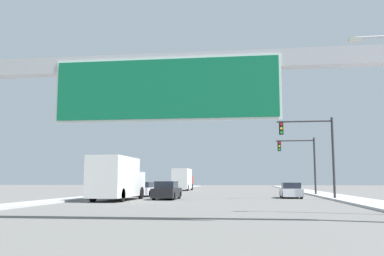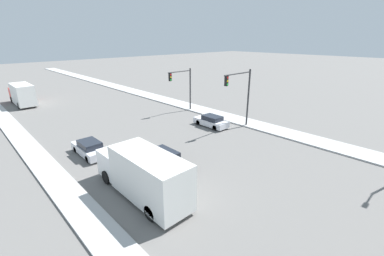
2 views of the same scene
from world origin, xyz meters
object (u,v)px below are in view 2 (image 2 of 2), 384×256
at_px(car_near_center, 211,121).
at_px(truck_box_secondary, 143,174).
at_px(truck_box_primary, 22,94).
at_px(car_far_center, 163,159).
at_px(traffic_light_mid_block, 184,83).
at_px(car_near_left, 90,148).
at_px(traffic_light_near_intersection, 242,90).

bearing_deg(car_near_center, truck_box_secondary, -154.48).
relative_size(car_near_center, truck_box_primary, 0.56).
distance_m(car_far_center, car_near_center, 11.31).
xyz_separation_m(car_far_center, traffic_light_mid_block, (12.47, 11.38, 3.39)).
relative_size(car_near_left, truck_box_primary, 0.57).
xyz_separation_m(car_near_center, truck_box_secondary, (-14.00, -6.68, 1.05)).
relative_size(car_near_left, traffic_light_mid_block, 0.72).
distance_m(car_near_left, traffic_light_mid_block, 17.08).
xyz_separation_m(car_far_center, car_near_left, (-3.50, 6.39, -0.04)).
bearing_deg(traffic_light_mid_block, truck_box_primary, 128.05).
relative_size(car_far_center, truck_box_secondary, 0.55).
bearing_deg(traffic_light_mid_block, car_far_center, -137.62).
relative_size(car_far_center, traffic_light_mid_block, 0.76).
bearing_deg(car_far_center, truck_box_primary, 96.28).
height_order(car_near_center, traffic_light_near_intersection, traffic_light_near_intersection).
relative_size(truck_box_secondary, traffic_light_mid_block, 1.39).
bearing_deg(car_near_center, traffic_light_mid_block, 74.65).
distance_m(truck_box_primary, traffic_light_near_intersection, 34.41).
xyz_separation_m(truck_box_primary, traffic_light_near_intersection, (15.85, -30.40, 2.86)).
distance_m(car_near_left, truck_box_secondary, 8.93).
bearing_deg(truck_box_primary, car_near_center, -63.08).
height_order(traffic_light_near_intersection, traffic_light_mid_block, traffic_light_near_intersection).
height_order(truck_box_primary, truck_box_secondary, truck_box_primary).
height_order(car_near_left, truck_box_secondary, truck_box_secondary).
relative_size(truck_box_secondary, traffic_light_near_intersection, 1.24).
bearing_deg(traffic_light_mid_block, truck_box_secondary, -139.06).
distance_m(car_near_left, truck_box_primary, 25.41).
bearing_deg(car_far_center, traffic_light_near_intersection, 6.36).
xyz_separation_m(car_far_center, car_near_center, (10.50, 4.21, -0.05)).
bearing_deg(traffic_light_near_intersection, traffic_light_mid_block, 89.33).
bearing_deg(truck_box_secondary, truck_box_primary, 90.00).
height_order(car_far_center, truck_box_secondary, truck_box_secondary).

